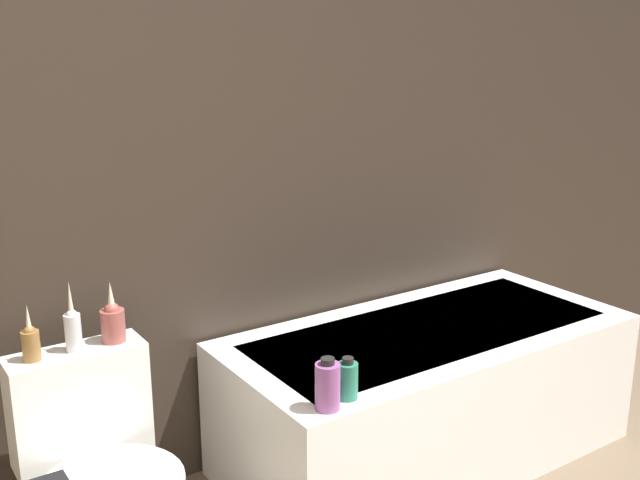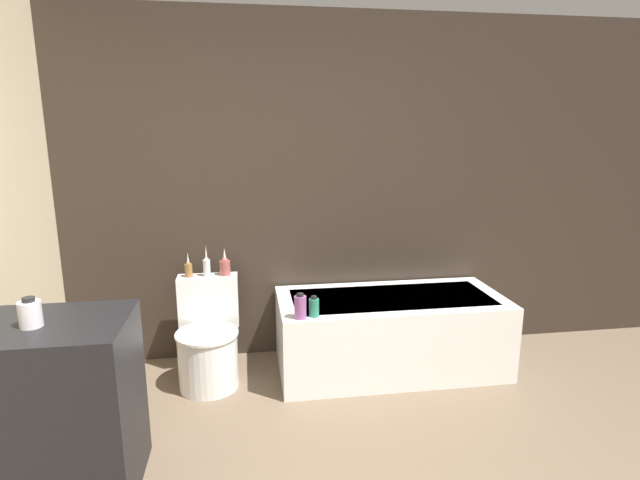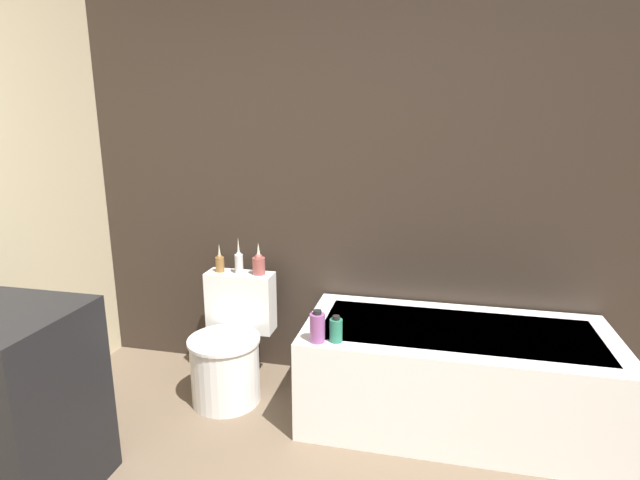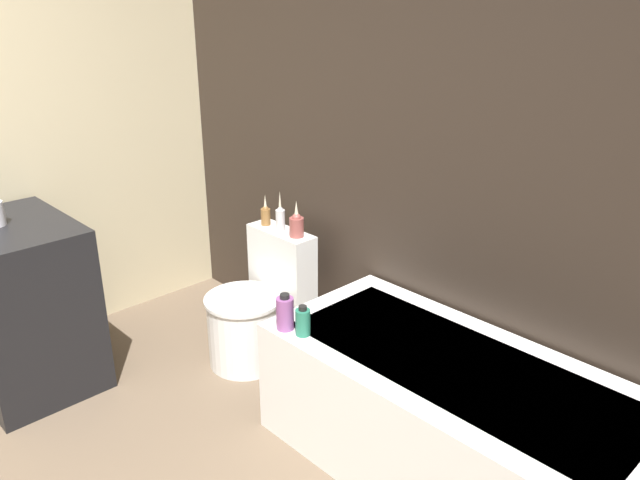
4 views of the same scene
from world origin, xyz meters
name	(u,v)px [view 2 (image 2 of 4)]	position (x,y,z in m)	size (l,w,h in m)	color
wall_back_tiled	(285,190)	(0.00, 2.35, 1.30)	(6.40, 0.06, 2.60)	#332821
bathtub	(390,332)	(0.73, 1.92, 0.28)	(1.65, 0.76, 0.56)	white
toilet	(208,343)	(-0.59, 1.90, 0.29)	(0.43, 0.57, 0.72)	white
vanity_counter	(54,409)	(-1.25, 0.90, 0.44)	(0.75, 0.56, 0.89)	black
soap_bottle_glass	(30,314)	(-1.28, 0.86, 0.95)	(0.10, 0.10, 0.14)	silver
vase_gold	(188,269)	(-0.72, 2.10, 0.78)	(0.05, 0.05, 0.18)	olive
vase_silver	(207,266)	(-0.59, 2.11, 0.80)	(0.05, 0.05, 0.23)	silver
vase_bronze	(225,266)	(-0.47, 2.11, 0.79)	(0.08, 0.08, 0.20)	#994C47
shampoo_bottle_tall	(300,307)	(0.02, 1.60, 0.63)	(0.08, 0.08, 0.17)	#8C4C8C
shampoo_bottle_short	(314,307)	(0.12, 1.63, 0.62)	(0.07, 0.07, 0.14)	#267259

